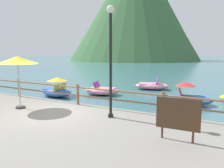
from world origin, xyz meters
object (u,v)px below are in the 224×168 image
Objects in this scene: lamp_post at (111,52)px; pedal_boat_2 at (57,90)px; sign_board at (178,115)px; pedal_boat_1 at (102,91)px; beach_umbrella at (18,61)px; pedal_boat_4 at (152,86)px; pedal_boat_0 at (187,97)px.

lamp_post reaches higher than pedal_boat_2.
pedal_boat_1 is (-6.09, 6.20, -0.85)m from sign_board.
lamp_post is 4.16m from beach_umbrella.
pedal_boat_2 reaches higher than pedal_boat_4.
lamp_post reaches higher than sign_board.
pedal_boat_1 is (0.62, 5.87, -2.16)m from beach_umbrella.
pedal_boat_2 is 7.03m from pedal_boat_4.
pedal_boat_1 and pedal_boat_4 have the same top height.
pedal_boat_1 is 0.91× the size of pedal_boat_4.
sign_board is (2.63, -1.01, -1.70)m from lamp_post.
pedal_boat_0 is (-0.67, 6.13, -0.75)m from sign_board.
pedal_boat_1 is at bearing 134.51° from sign_board.
lamp_post is 3.38× the size of sign_board.
beach_umbrella is at bearing -96.07° from pedal_boat_1.
beach_umbrella is 0.82× the size of pedal_boat_0.
pedal_boat_1 is at bearing 123.74° from lamp_post.
lamp_post is at bearing -82.32° from pedal_boat_4.
beach_umbrella is 0.89× the size of pedal_boat_1.
pedal_boat_2 is at bearing -141.99° from pedal_boat_1.
pedal_boat_2 is (-1.66, 4.08, -2.03)m from beach_umbrella.
beach_umbrella reaches higher than pedal_boat_4.
beach_umbrella is at bearing -170.47° from lamp_post.
sign_board is 0.50× the size of pedal_boat_2.
pedal_boat_2 is (-7.70, -1.72, 0.03)m from pedal_boat_0.
pedal_boat_2 is at bearing 149.44° from lamp_post.
sign_board reaches higher than pedal_boat_2.
sign_board is at bearing -27.76° from pedal_boat_2.
sign_board is 6.21m from pedal_boat_0.
sign_board is at bearing -2.80° from beach_umbrella.
beach_umbrella reaches higher than pedal_boat_1.
beach_umbrella reaches higher than pedal_boat_0.
sign_board is 0.43× the size of pedal_boat_0.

